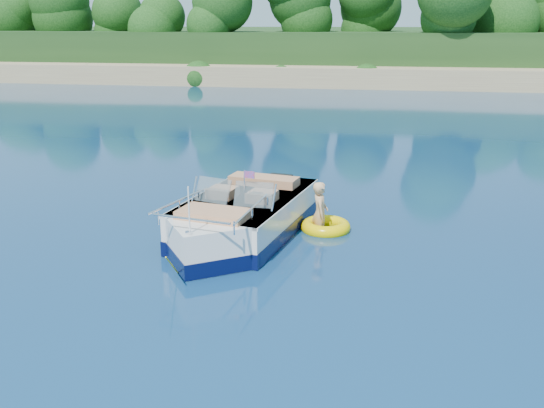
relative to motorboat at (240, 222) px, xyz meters
name	(u,v)px	position (x,y,z in m)	size (l,w,h in m)	color
ground	(292,262)	(1.39, -1.22, -0.40)	(160.00, 160.00, 0.00)	#092045
shoreline	(368,55)	(1.39, 62.55, 0.57)	(170.00, 59.00, 6.00)	#907654
treeline	(364,12)	(1.43, 39.79, 5.14)	(150.00, 7.12, 8.19)	black
motorboat	(240,222)	(0.00, 0.00, 0.00)	(2.98, 6.22, 2.09)	silver
tow_tube	(326,227)	(1.90, 0.93, -0.32)	(1.46, 1.46, 0.32)	#FFD600
boy	(319,230)	(1.76, 0.91, -0.40)	(0.59, 0.39, 1.63)	tan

